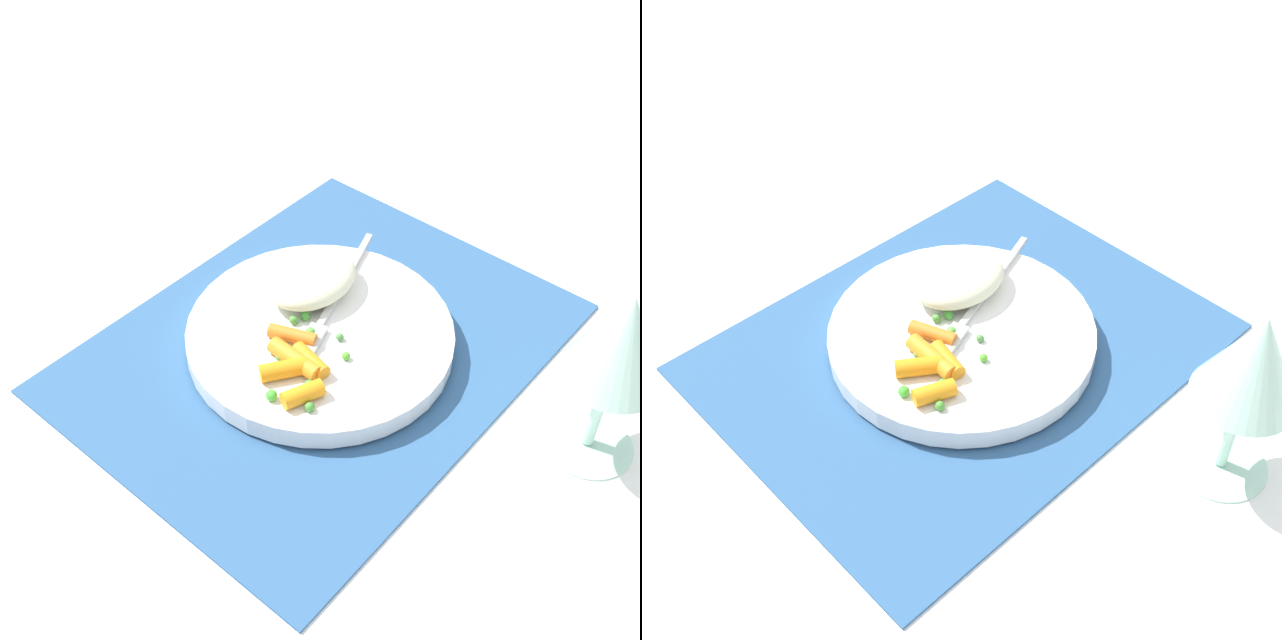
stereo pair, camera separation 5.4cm
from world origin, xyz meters
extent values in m
plane|color=white|center=(0.00, 0.00, 0.00)|extent=(2.40, 2.40, 0.00)
cube|color=#2D5684|center=(0.00, 0.00, 0.00)|extent=(0.43, 0.34, 0.01)
cylinder|color=white|center=(0.00, 0.00, 0.02)|extent=(0.24, 0.24, 0.02)
ellipsoid|color=beige|center=(-0.03, -0.04, 0.04)|extent=(0.09, 0.07, 0.03)
cylinder|color=orange|center=(0.07, 0.05, 0.03)|extent=(0.04, 0.03, 0.02)
cylinder|color=orange|center=(0.05, 0.01, 0.03)|extent=(0.02, 0.05, 0.02)
cylinder|color=orange|center=(0.03, -0.01, 0.03)|extent=(0.03, 0.04, 0.01)
cylinder|color=orange|center=(0.04, 0.02, 0.03)|extent=(0.02, 0.04, 0.01)
cylinder|color=orange|center=(0.06, 0.01, 0.03)|extent=(0.04, 0.04, 0.02)
sphere|color=#4B8D43|center=(0.00, 0.02, 0.03)|extent=(0.01, 0.01, 0.01)
sphere|color=green|center=(0.05, 0.00, 0.03)|extent=(0.01, 0.01, 0.01)
sphere|color=#53B030|center=(0.01, 0.04, 0.03)|extent=(0.01, 0.01, 0.01)
sphere|color=#428E30|center=(0.08, 0.06, 0.03)|extent=(0.01, 0.01, 0.01)
sphere|color=#4E9A3A|center=(0.05, 0.00, 0.03)|extent=(0.01, 0.01, 0.01)
sphere|color=green|center=(0.09, 0.03, 0.03)|extent=(0.01, 0.01, 0.01)
sphere|color=green|center=(0.06, 0.04, 0.03)|extent=(0.01, 0.01, 0.01)
sphere|color=green|center=(0.07, 0.01, 0.03)|extent=(0.01, 0.01, 0.01)
sphere|color=#55B23F|center=(0.01, 0.00, 0.03)|extent=(0.01, 0.01, 0.01)
sphere|color=green|center=(0.00, -0.02, 0.03)|extent=(0.01, 0.01, 0.01)
sphere|color=green|center=(0.05, 0.01, 0.03)|extent=(0.01, 0.01, 0.01)
sphere|color=#468F38|center=(0.01, -0.02, 0.03)|extent=(0.01, 0.01, 0.01)
cube|color=silver|center=(0.02, 0.01, 0.03)|extent=(0.05, 0.03, 0.01)
cube|color=silver|center=(-0.07, -0.02, 0.03)|extent=(0.14, 0.05, 0.01)
cylinder|color=#B2E0CC|center=(-0.06, 0.24, 0.00)|extent=(0.08, 0.08, 0.00)
cylinder|color=#B2E0CC|center=(-0.06, 0.24, 0.04)|extent=(0.01, 0.01, 0.08)
cone|color=#B2E0CC|center=(-0.06, 0.24, 0.12)|extent=(0.08, 0.08, 0.08)
camera|label=1|loc=(0.41, 0.35, 0.55)|focal=47.02mm
camera|label=2|loc=(0.37, 0.39, 0.55)|focal=47.02mm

